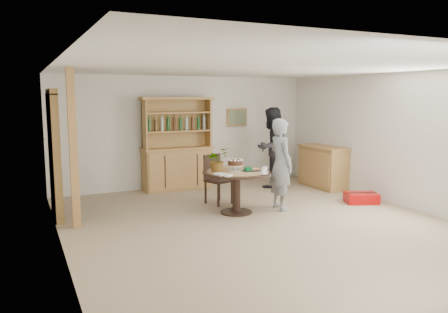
% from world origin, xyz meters
% --- Properties ---
extents(ground, '(7.00, 7.00, 0.00)m').
position_xyz_m(ground, '(0.00, 0.00, 0.00)').
color(ground, tan).
rests_on(ground, ground).
extents(room_shell, '(6.04, 7.04, 2.52)m').
position_xyz_m(room_shell, '(0.00, 0.01, 1.74)').
color(room_shell, white).
rests_on(room_shell, ground).
extents(doorway, '(0.13, 1.10, 2.18)m').
position_xyz_m(doorway, '(-2.93, 2.00, 1.11)').
color(doorway, black).
rests_on(doorway, ground).
extents(pine_post, '(0.12, 0.12, 2.50)m').
position_xyz_m(pine_post, '(-2.70, 1.20, 1.25)').
color(pine_post, '#B7854D').
rests_on(pine_post, ground).
extents(hutch, '(1.62, 0.54, 2.04)m').
position_xyz_m(hutch, '(-0.30, 3.24, 0.69)').
color(hutch, tan).
rests_on(hutch, ground).
extents(sideboard, '(0.54, 1.26, 0.94)m').
position_xyz_m(sideboard, '(2.74, 2.00, 0.47)').
color(sideboard, tan).
rests_on(sideboard, ground).
extents(dining_table, '(1.20, 1.20, 0.76)m').
position_xyz_m(dining_table, '(-0.03, 0.88, 0.60)').
color(dining_table, black).
rests_on(dining_table, ground).
extents(dining_chair, '(0.53, 0.53, 0.95)m').
position_xyz_m(dining_chair, '(-0.06, 1.70, 0.54)').
color(dining_chair, black).
rests_on(dining_chair, ground).
extents(birthday_cake, '(0.30, 0.30, 0.20)m').
position_xyz_m(birthday_cake, '(-0.03, 0.93, 0.88)').
color(birthday_cake, white).
rests_on(birthday_cake, dining_table).
extents(flower_vase, '(0.47, 0.44, 0.42)m').
position_xyz_m(flower_vase, '(-0.38, 0.93, 0.97)').
color(flower_vase, '#3F7233').
rests_on(flower_vase, dining_table).
extents(gift_tray, '(0.30, 0.20, 0.08)m').
position_xyz_m(gift_tray, '(0.18, 0.75, 0.79)').
color(gift_tray, black).
rests_on(gift_tray, dining_table).
extents(coffee_cup_a, '(0.15, 0.15, 0.09)m').
position_xyz_m(coffee_cup_a, '(0.37, 0.60, 0.80)').
color(coffee_cup_a, white).
rests_on(coffee_cup_a, dining_table).
extents(coffee_cup_b, '(0.15, 0.15, 0.08)m').
position_xyz_m(coffee_cup_b, '(0.25, 0.43, 0.79)').
color(coffee_cup_b, white).
rests_on(coffee_cup_b, dining_table).
extents(napkins, '(0.24, 0.33, 0.03)m').
position_xyz_m(napkins, '(-0.44, 0.56, 0.77)').
color(napkins, white).
rests_on(napkins, dining_table).
extents(teen_boy, '(0.44, 0.63, 1.67)m').
position_xyz_m(teen_boy, '(0.82, 0.78, 0.83)').
color(teen_boy, gray).
rests_on(teen_boy, ground).
extents(adult_person, '(1.08, 0.98, 1.81)m').
position_xyz_m(adult_person, '(1.70, 2.54, 0.90)').
color(adult_person, black).
rests_on(adult_person, ground).
extents(red_suitcase, '(0.71, 0.60, 0.21)m').
position_xyz_m(red_suitcase, '(2.49, 0.48, 0.10)').
color(red_suitcase, '#C00A09').
rests_on(red_suitcase, ground).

